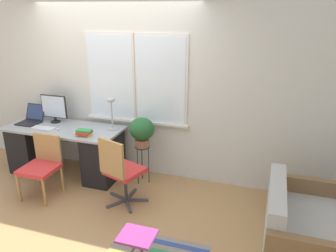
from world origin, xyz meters
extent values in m
plane|color=tan|center=(0.00, 0.00, 0.00)|extent=(14.00, 14.00, 0.00)
cube|color=silver|center=(0.00, 0.80, 1.35)|extent=(9.00, 0.06, 2.70)
cube|color=silver|center=(-0.09, 0.76, 1.46)|extent=(0.78, 0.02, 1.29)
cube|color=white|center=(-0.09, 0.75, 1.46)|extent=(0.71, 0.01, 1.22)
cube|color=silver|center=(0.69, 0.76, 1.46)|extent=(0.78, 0.02, 1.29)
cube|color=white|center=(0.69, 0.75, 1.46)|extent=(0.71, 0.01, 1.22)
cube|color=silver|center=(0.30, 0.76, 0.83)|extent=(1.60, 0.11, 0.04)
cube|color=#9EA3A8|center=(-0.72, 0.36, 0.73)|extent=(1.76, 0.72, 0.03)
cube|color=black|center=(-1.36, 0.36, 0.36)|extent=(0.40, 0.64, 0.71)
cube|color=black|center=(-0.08, 0.36, 0.36)|extent=(0.40, 0.64, 0.71)
cube|color=black|center=(-1.32, 0.33, 0.76)|extent=(0.32, 0.26, 0.02)
cube|color=black|center=(-1.32, 0.51, 0.88)|extent=(0.32, 0.11, 0.24)
cube|color=navy|center=(-1.32, 0.51, 0.89)|extent=(0.29, 0.09, 0.21)
cylinder|color=black|center=(-0.97, 0.53, 0.75)|extent=(0.15, 0.15, 0.02)
cylinder|color=black|center=(-0.97, 0.53, 0.80)|extent=(0.04, 0.04, 0.07)
cube|color=black|center=(-0.97, 0.53, 1.00)|extent=(0.43, 0.02, 0.35)
cube|color=silver|center=(-0.97, 0.52, 1.00)|extent=(0.41, 0.01, 0.33)
cube|color=silver|center=(-0.96, 0.21, 0.76)|extent=(0.35, 0.15, 0.02)
ellipsoid|color=silver|center=(-0.71, 0.24, 0.76)|extent=(0.04, 0.06, 0.03)
cylinder|color=#ADADB2|center=(0.02, 0.53, 0.75)|extent=(0.15, 0.15, 0.01)
cylinder|color=#ADADB2|center=(0.02, 0.53, 0.96)|extent=(0.02, 0.02, 0.41)
ellipsoid|color=#ADADB2|center=(0.02, 0.53, 1.19)|extent=(0.12, 0.12, 0.08)
cube|color=yellow|center=(-0.26, 0.18, 0.76)|extent=(0.21, 0.11, 0.03)
cube|color=red|center=(-0.24, 0.18, 0.79)|extent=(0.18, 0.17, 0.03)
cube|color=green|center=(-0.24, 0.17, 0.82)|extent=(0.22, 0.13, 0.03)
cylinder|color=#B2844C|center=(-0.85, -0.53, 0.20)|extent=(0.04, 0.04, 0.40)
cylinder|color=#B2844C|center=(-0.45, -0.53, 0.20)|extent=(0.04, 0.04, 0.40)
cylinder|color=#B2844C|center=(-0.85, -0.14, 0.20)|extent=(0.04, 0.04, 0.40)
cylinder|color=#B2844C|center=(-0.46, -0.13, 0.20)|extent=(0.04, 0.04, 0.40)
cube|color=red|center=(-0.65, -0.33, 0.41)|extent=(0.46, 0.43, 0.06)
cube|color=#B2844C|center=(-0.66, -0.11, 0.63)|extent=(0.40, 0.04, 0.38)
cube|color=#47474C|center=(0.35, -0.05, 0.01)|extent=(0.29, 0.13, 0.03)
cube|color=#47474C|center=(0.40, -0.22, 0.01)|extent=(0.20, 0.26, 0.03)
cube|color=#47474C|center=(0.58, -0.22, 0.01)|extent=(0.20, 0.26, 0.03)
cube|color=#47474C|center=(0.63, -0.06, 0.01)|extent=(0.29, 0.12, 0.03)
cube|color=#47474C|center=(0.49, 0.05, 0.01)|extent=(0.04, 0.29, 0.03)
cylinder|color=#333338|center=(0.49, -0.10, 0.23)|extent=(0.04, 0.04, 0.39)
cube|color=red|center=(0.49, -0.10, 0.45)|extent=(0.54, 0.53, 0.06)
cube|color=#B2844C|center=(0.42, -0.31, 0.71)|extent=(0.39, 0.16, 0.46)
cube|color=beige|center=(2.64, -0.42, 0.20)|extent=(0.76, 1.04, 0.41)
cube|color=beige|center=(2.34, -0.42, 0.58)|extent=(0.16, 1.04, 0.34)
cube|color=olive|center=(2.64, 0.15, 0.30)|extent=(0.76, 0.09, 0.59)
cylinder|color=#333338|center=(0.51, 0.46, 0.56)|extent=(0.21, 0.21, 0.02)
cylinder|color=#333338|center=(0.60, 0.46, 0.28)|extent=(0.01, 0.01, 0.55)
cylinder|color=#333338|center=(0.46, 0.53, 0.28)|extent=(0.01, 0.01, 0.55)
cylinder|color=#333338|center=(0.46, 0.38, 0.28)|extent=(0.01, 0.01, 0.55)
cylinder|color=#9E6B4C|center=(0.51, 0.46, 0.62)|extent=(0.20, 0.20, 0.11)
ellipsoid|color=#235B2D|center=(0.51, 0.46, 0.83)|extent=(0.35, 0.35, 0.32)
cube|color=#388E4C|center=(1.22, -0.87, 0.01)|extent=(1.03, 0.06, 0.00)
cube|color=#334C99|center=(1.22, -0.72, 0.01)|extent=(1.03, 0.06, 0.00)
cube|color=#93337A|center=(1.11, -1.15, 0.38)|extent=(0.34, 0.29, 0.02)
cylinder|color=#4C3D2D|center=(1.05, -1.15, 0.19)|extent=(0.20, 0.02, 0.38)
camera|label=1|loc=(2.18, -3.49, 2.42)|focal=35.00mm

